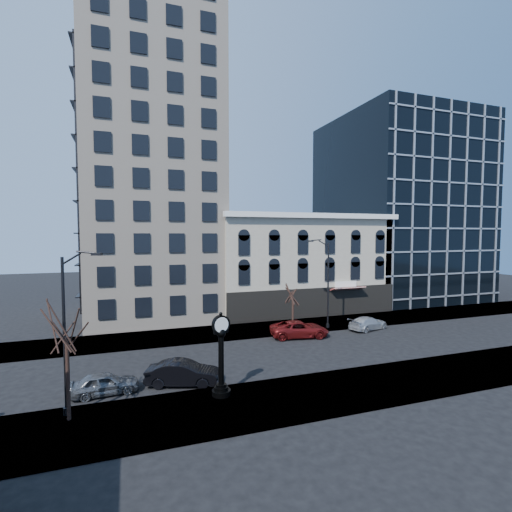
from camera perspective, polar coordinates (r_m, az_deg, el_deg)
name	(u,v)px	position (r m, az deg, el deg)	size (l,w,h in m)	color
ground	(249,357)	(31.17, -1.10, -15.34)	(160.00, 160.00, 0.00)	black
sidewalk_far	(224,332)	(38.51, -4.87, -11.60)	(160.00, 6.00, 0.12)	gray
sidewalk_near	(290,398)	(24.19, 5.21, -20.90)	(160.00, 6.00, 0.12)	gray
cream_tower	(152,157)	(47.97, -15.68, 14.45)	(15.90, 15.40, 42.50)	beige
victorian_row	(298,265)	(48.95, 6.50, -1.35)	(22.60, 11.19, 12.50)	#BAB099
glass_office	(398,209)	(64.09, 20.97, 6.72)	(20.00, 20.15, 28.00)	black
street_clock	(221,358)	(23.56, -5.39, -15.33)	(1.17, 1.17, 5.15)	black
street_lamp_near	(75,289)	(22.18, -26.06, -4.64)	(2.26, 1.09, 9.16)	black
street_lamp_far	(322,260)	(39.38, 10.09, -0.59)	(2.41, 0.93, 9.53)	black
bare_tree_near	(66,320)	(22.07, -27.18, -8.71)	(4.16, 4.16, 7.14)	#322019
bare_tree_far	(293,293)	(38.41, 5.72, -5.66)	(2.99, 2.99, 5.13)	#322019
car_near_a	(105,383)	(26.19, -22.25, -17.70)	(1.63, 4.04, 1.38)	#595B60
car_near_b	(183,373)	(26.18, -11.13, -17.26)	(1.69, 4.85, 1.60)	black
car_far_a	(299,329)	(36.92, 6.69, -11.10)	(2.62, 5.68, 1.58)	maroon
car_far_b	(368,323)	(41.19, 16.87, -9.85)	(1.91, 4.70, 1.36)	#A5A8AD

